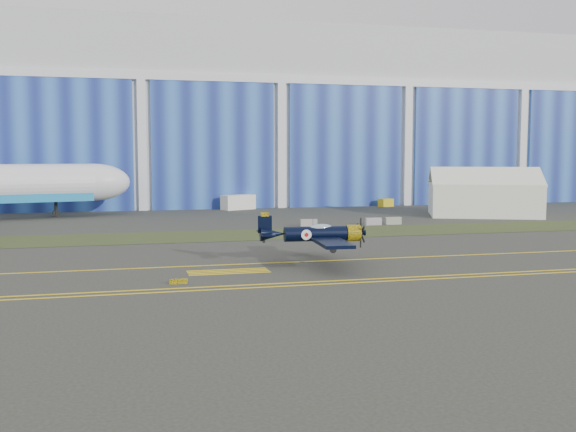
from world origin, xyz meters
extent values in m
plane|color=#383A32|center=(0.00, 0.00, 0.00)|extent=(260.00, 260.00, 0.00)
cube|color=#475128|center=(0.00, 14.00, 0.02)|extent=(260.00, 10.00, 0.02)
cube|color=silver|center=(0.00, 72.00, 15.00)|extent=(220.00, 45.00, 30.00)
cube|color=navy|center=(0.00, 49.20, 10.00)|extent=(220.00, 0.60, 20.00)
cube|color=silver|center=(0.00, 49.15, 20.60)|extent=(220.00, 0.70, 1.20)
cube|color=yellow|center=(0.00, -5.00, 0.01)|extent=(200.00, 0.20, 0.02)
cube|color=yellow|center=(0.00, -14.50, 0.01)|extent=(80.00, 0.20, 0.02)
cube|color=yellow|center=(0.00, -13.50, 0.01)|extent=(80.00, 0.20, 0.02)
cube|color=yellow|center=(-22.00, -12.00, 0.17)|extent=(1.20, 0.15, 0.35)
cube|color=white|center=(-7.45, 47.41, 1.15)|extent=(5.72, 4.16, 2.31)
cube|color=gold|center=(17.40, 47.30, 0.66)|extent=(2.58, 2.04, 1.32)
cube|color=#9E938E|center=(-3.69, 20.32, 0.45)|extent=(2.05, 0.81, 0.90)
cube|color=#9D9397|center=(4.50, 20.15, 0.45)|extent=(2.01, 0.63, 0.90)
cube|color=gray|center=(7.18, 20.31, 0.45)|extent=(2.01, 0.65, 0.90)
camera|label=1|loc=(-25.82, -56.74, 8.61)|focal=42.00mm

